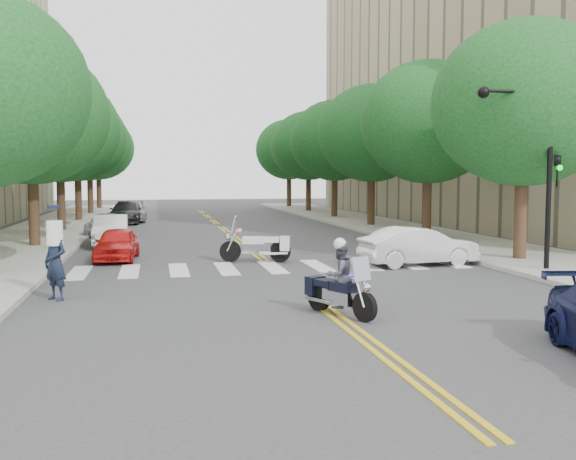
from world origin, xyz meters
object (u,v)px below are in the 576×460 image
object	(u,v)px
officer_standing	(55,262)
convertible	(419,246)
motorcycle_police	(338,281)
motorcycle_parked	(262,246)

from	to	relation	value
officer_standing	convertible	size ratio (longest dim) A/B	0.47
motorcycle_police	motorcycle_parked	size ratio (longest dim) A/B	0.79
motorcycle_police	motorcycle_parked	bearing A→B (deg)	-114.38
motorcycle_police	motorcycle_parked	xyz separation A→B (m)	(-0.23, 8.93, -0.19)
motorcycle_police	officer_standing	size ratio (longest dim) A/B	1.05
motorcycle_police	officer_standing	xyz separation A→B (m)	(-6.32, 3.03, 0.18)
motorcycle_parked	officer_standing	distance (m)	8.48
motorcycle_police	convertible	xyz separation A→B (m)	(4.87, 6.97, -0.10)
motorcycle_police	motorcycle_parked	distance (m)	8.93
motorcycle_parked	officer_standing	size ratio (longest dim) A/B	1.33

